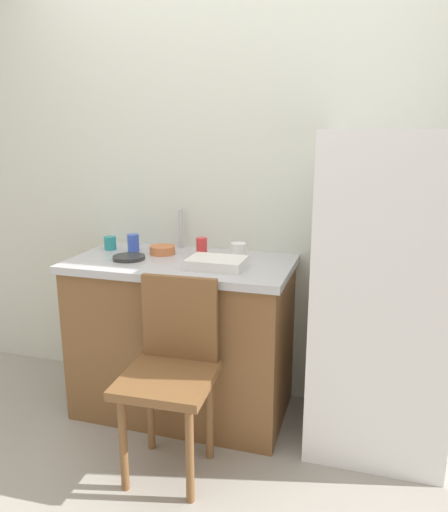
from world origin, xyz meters
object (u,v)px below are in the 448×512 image
at_px(hotplate, 129,258).
at_px(cup_blue, 133,243).
at_px(cup_teal, 110,243).
at_px(dish_tray, 217,263).
at_px(cup_white, 238,250).
at_px(terracotta_bowl, 162,250).
at_px(chair, 172,368).
at_px(cup_red, 202,247).
at_px(refrigerator, 382,295).

height_order(hotplate, cup_blue, cup_blue).
distance_m(hotplate, cup_teal, 0.27).
distance_m(dish_tray, cup_white, 0.24).
height_order(cup_blue, cup_teal, cup_blue).
bearing_deg(cup_teal, dish_tray, -16.02).
distance_m(terracotta_bowl, cup_blue, 0.18).
xyz_separation_m(chair, terracotta_bowl, (-0.28, 0.57, 0.39)).
distance_m(dish_tray, hotplate, 0.50).
xyz_separation_m(chair, dish_tray, (0.09, 0.38, 0.40)).
distance_m(chair, cup_red, 0.74).
bearing_deg(cup_teal, terracotta_bowl, -2.45).
distance_m(terracotta_bowl, cup_white, 0.42).
bearing_deg(dish_tray, chair, -103.83).
distance_m(dish_tray, cup_blue, 0.58).
bearing_deg(dish_tray, cup_red, 125.04).
bearing_deg(cup_white, cup_teal, -177.39).
distance_m(chair, terracotta_bowl, 0.75).
relative_size(dish_tray, cup_red, 2.88).
relative_size(hotplate, cup_white, 2.09).
bearing_deg(terracotta_bowl, dish_tray, -26.69).
bearing_deg(cup_teal, refrigerator, -3.73).
xyz_separation_m(chair, hotplate, (-0.40, 0.41, 0.38)).
bearing_deg(hotplate, cup_teal, 139.77).
bearing_deg(chair, hotplate, 132.33).
xyz_separation_m(terracotta_bowl, cup_white, (0.42, 0.05, 0.02)).
distance_m(dish_tray, terracotta_bowl, 0.42).
xyz_separation_m(terracotta_bowl, hotplate, (-0.12, -0.16, -0.01)).
xyz_separation_m(refrigerator, cup_teal, (-1.50, 0.10, 0.14)).
height_order(dish_tray, terracotta_bowl, dish_tray).
xyz_separation_m(terracotta_bowl, cup_blue, (-0.18, 0.00, 0.03)).
bearing_deg(cup_white, chair, -102.84).
distance_m(dish_tray, cup_red, 0.27).
relative_size(refrigerator, cup_white, 18.89).
distance_m(hotplate, cup_red, 0.39).
xyz_separation_m(refrigerator, dish_tray, (-0.80, -0.10, 0.13)).
bearing_deg(terracotta_bowl, refrigerator, -4.09).
distance_m(chair, dish_tray, 0.56).
relative_size(hotplate, cup_blue, 1.72).
xyz_separation_m(cup_white, cup_teal, (-0.75, -0.03, -0.00)).
height_order(chair, dish_tray, dish_tray).
relative_size(chair, cup_white, 10.94).
relative_size(cup_white, cup_red, 0.84).
bearing_deg(cup_white, refrigerator, -10.00).
height_order(hotplate, cup_white, cup_white).
distance_m(refrigerator, cup_red, 0.97).
relative_size(refrigerator, chair, 1.73).
height_order(hotplate, cup_teal, cup_teal).
xyz_separation_m(cup_white, cup_blue, (-0.60, -0.04, 0.01)).
bearing_deg(refrigerator, cup_white, 170.00).
relative_size(dish_tray, hotplate, 1.65).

